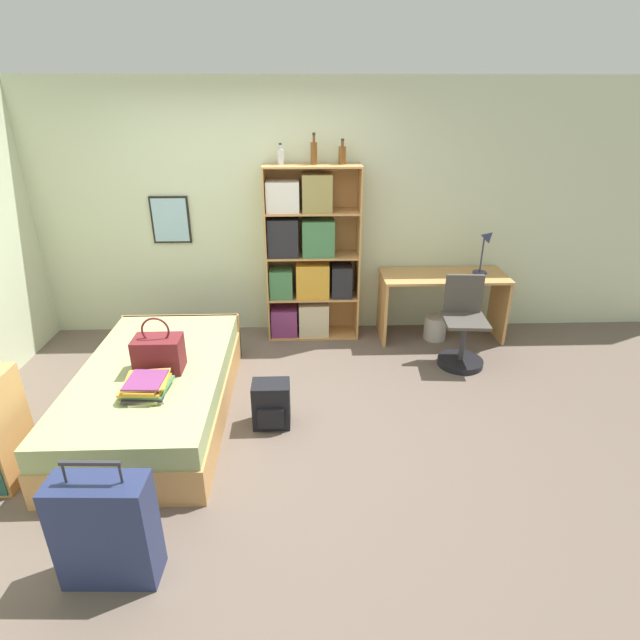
{
  "coord_description": "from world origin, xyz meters",
  "views": [
    {
      "loc": [
        0.52,
        -3.49,
        2.42
      ],
      "look_at": [
        0.65,
        0.21,
        0.75
      ],
      "focal_mm": 28.0,
      "sensor_mm": 36.0,
      "label": 1
    }
  ],
  "objects_px": {
    "bottle_brown": "(314,152)",
    "desk_chair": "(462,336)",
    "suitcase": "(106,531)",
    "bottle_green": "(281,156)",
    "desk": "(442,293)",
    "bed": "(157,390)",
    "waste_bin": "(435,328)",
    "bottle_clear": "(342,154)",
    "book_stack_on_bed": "(147,386)",
    "bookcase": "(306,259)",
    "desk_lamp": "(487,243)",
    "handbag": "(159,353)",
    "backpack": "(271,404)"
  },
  "relations": [
    {
      "from": "bed",
      "to": "bottle_clear",
      "type": "distance_m",
      "value": 2.77
    },
    {
      "from": "bed",
      "to": "book_stack_on_bed",
      "type": "height_order",
      "value": "book_stack_on_bed"
    },
    {
      "from": "bottle_brown",
      "to": "bed",
      "type": "bearing_deg",
      "value": -131.49
    },
    {
      "from": "bottle_brown",
      "to": "desk_chair",
      "type": "relative_size",
      "value": 0.33
    },
    {
      "from": "bottle_brown",
      "to": "desk",
      "type": "xyz_separation_m",
      "value": [
        1.35,
        -0.12,
        -1.41
      ]
    },
    {
      "from": "bed",
      "to": "desk_lamp",
      "type": "distance_m",
      "value": 3.5
    },
    {
      "from": "suitcase",
      "to": "desk_chair",
      "type": "height_order",
      "value": "desk_chair"
    },
    {
      "from": "bed",
      "to": "waste_bin",
      "type": "height_order",
      "value": "bed"
    },
    {
      "from": "suitcase",
      "to": "bottle_brown",
      "type": "relative_size",
      "value": 2.71
    },
    {
      "from": "suitcase",
      "to": "desk_chair",
      "type": "distance_m",
      "value": 3.47
    },
    {
      "from": "suitcase",
      "to": "desk_lamp",
      "type": "xyz_separation_m",
      "value": [
        2.95,
        2.95,
        0.7
      ]
    },
    {
      "from": "handbag",
      "to": "backpack",
      "type": "xyz_separation_m",
      "value": [
        0.86,
        -0.11,
        -0.42
      ]
    },
    {
      "from": "desk",
      "to": "desk_chair",
      "type": "relative_size",
      "value": 1.5
    },
    {
      "from": "bookcase",
      "to": "bottle_clear",
      "type": "bearing_deg",
      "value": 6.44
    },
    {
      "from": "bookcase",
      "to": "bottle_brown",
      "type": "distance_m",
      "value": 1.06
    },
    {
      "from": "desk",
      "to": "book_stack_on_bed",
      "type": "bearing_deg",
      "value": -145.59
    },
    {
      "from": "desk",
      "to": "bottle_green",
      "type": "bearing_deg",
      "value": 175.12
    },
    {
      "from": "bed",
      "to": "suitcase",
      "type": "xyz_separation_m",
      "value": [
        0.15,
        -1.54,
        0.1
      ]
    },
    {
      "from": "book_stack_on_bed",
      "to": "waste_bin",
      "type": "xyz_separation_m",
      "value": [
        2.55,
        1.73,
        -0.39
      ]
    },
    {
      "from": "desk_chair",
      "to": "waste_bin",
      "type": "xyz_separation_m",
      "value": [
        -0.11,
        0.55,
        -0.16
      ]
    },
    {
      "from": "bottle_clear",
      "to": "bottle_green",
      "type": "bearing_deg",
      "value": 179.54
    },
    {
      "from": "book_stack_on_bed",
      "to": "bottle_brown",
      "type": "height_order",
      "value": "bottle_brown"
    },
    {
      "from": "bed",
      "to": "suitcase",
      "type": "distance_m",
      "value": 1.55
    },
    {
      "from": "bed",
      "to": "suitcase",
      "type": "bearing_deg",
      "value": -84.36
    },
    {
      "from": "suitcase",
      "to": "handbag",
      "type": "bearing_deg",
      "value": 92.59
    },
    {
      "from": "desk_lamp",
      "to": "backpack",
      "type": "xyz_separation_m",
      "value": [
        -2.16,
        -1.59,
        -0.85
      ]
    },
    {
      "from": "bookcase",
      "to": "waste_bin",
      "type": "height_order",
      "value": "bookcase"
    },
    {
      "from": "bottle_brown",
      "to": "waste_bin",
      "type": "relative_size",
      "value": 1.14
    },
    {
      "from": "desk",
      "to": "bottle_brown",
      "type": "bearing_deg",
      "value": 174.72
    },
    {
      "from": "bottle_clear",
      "to": "book_stack_on_bed",
      "type": "bearing_deg",
      "value": -128.46
    },
    {
      "from": "bed",
      "to": "desk_lamp",
      "type": "bearing_deg",
      "value": 24.55
    },
    {
      "from": "backpack",
      "to": "waste_bin",
      "type": "xyz_separation_m",
      "value": [
        1.68,
        1.5,
        -0.06
      ]
    },
    {
      "from": "bed",
      "to": "desk",
      "type": "relative_size",
      "value": 1.58
    },
    {
      "from": "bed",
      "to": "book_stack_on_bed",
      "type": "relative_size",
      "value": 5.6
    },
    {
      "from": "suitcase",
      "to": "bottle_green",
      "type": "bearing_deg",
      "value": 74.36
    },
    {
      "from": "handbag",
      "to": "desk_chair",
      "type": "relative_size",
      "value": 0.51
    },
    {
      "from": "bookcase",
      "to": "backpack",
      "type": "height_order",
      "value": "bookcase"
    },
    {
      "from": "desk_chair",
      "to": "desk_lamp",
      "type": "bearing_deg",
      "value": 60.7
    },
    {
      "from": "bottle_clear",
      "to": "desk",
      "type": "xyz_separation_m",
      "value": [
        1.08,
        -0.14,
        -1.39
      ]
    },
    {
      "from": "bottle_brown",
      "to": "desk_chair",
      "type": "height_order",
      "value": "bottle_brown"
    },
    {
      "from": "bottle_green",
      "to": "bottle_clear",
      "type": "relative_size",
      "value": 0.83
    },
    {
      "from": "bottle_brown",
      "to": "backpack",
      "type": "bearing_deg",
      "value": -102.96
    },
    {
      "from": "desk",
      "to": "desk_lamp",
      "type": "height_order",
      "value": "desk_lamp"
    },
    {
      "from": "handbag",
      "to": "bottle_brown",
      "type": "bearing_deg",
      "value": 51.67
    },
    {
      "from": "bottle_green",
      "to": "waste_bin",
      "type": "bearing_deg",
      "value": -6.94
    },
    {
      "from": "desk_lamp",
      "to": "waste_bin",
      "type": "relative_size",
      "value": 1.88
    },
    {
      "from": "desk_chair",
      "to": "backpack",
      "type": "height_order",
      "value": "desk_chair"
    },
    {
      "from": "handbag",
      "to": "bottle_green",
      "type": "bearing_deg",
      "value": 59.89
    },
    {
      "from": "bottle_brown",
      "to": "book_stack_on_bed",
      "type": "bearing_deg",
      "value": -123.27
    },
    {
      "from": "handbag",
      "to": "bottle_clear",
      "type": "height_order",
      "value": "bottle_clear"
    }
  ]
}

